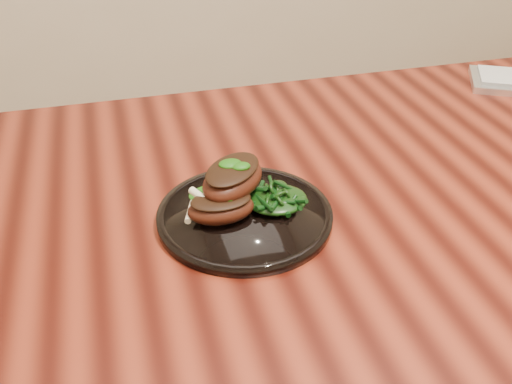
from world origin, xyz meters
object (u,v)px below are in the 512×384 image
at_px(desk, 409,211).
at_px(greens_heap, 277,196).
at_px(lamb_chop_front, 221,207).
at_px(plate, 245,215).

height_order(desk, greens_heap, greens_heap).
bearing_deg(desk, lamb_chop_front, -168.40).
relative_size(lamb_chop_front, greens_heap, 1.13).
height_order(lamb_chop_front, greens_heap, lamb_chop_front).
distance_m(desk, greens_heap, 0.28).
height_order(plate, lamb_chop_front, lamb_chop_front).
xyz_separation_m(desk, lamb_chop_front, (-0.34, -0.07, 0.12)).
distance_m(desk, lamb_chop_front, 0.36).
bearing_deg(desk, greens_heap, -167.47).
bearing_deg(plate, lamb_chop_front, -166.48).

